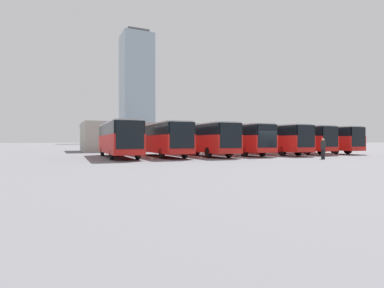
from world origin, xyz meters
The scene contains 17 objects.
ground_plane centered at (0.00, 0.00, 0.00)m, with size 600.00×600.00×0.00m, color slate.
bus_0 centered at (-13.01, -6.30, 1.83)m, with size 2.95×12.23×3.28m.
curb_divider_0 centered at (-10.84, -4.50, 0.07)m, with size 0.24×5.20×0.15m, color #9E9E99.
bus_1 centered at (-8.67, -6.39, 1.83)m, with size 2.95×12.23×3.28m.
curb_divider_1 centered at (-6.50, -4.59, 0.07)m, with size 0.24×5.20×0.15m, color #9E9E99.
bus_2 centered at (-4.34, -5.56, 1.83)m, with size 2.95×12.23×3.28m.
curb_divider_2 centered at (-2.17, -3.76, 0.07)m, with size 0.24×5.20×0.15m, color #9E9E99.
bus_3 centered at (0.00, -6.11, 1.83)m, with size 2.95×12.23×3.28m.
curb_divider_3 centered at (2.17, -4.31, 0.07)m, with size 0.24×5.20×0.15m, color #9E9E99.
bus_4 centered at (4.34, -5.62, 1.83)m, with size 2.95×12.23×3.28m.
curb_divider_4 centered at (6.50, -3.83, 0.07)m, with size 0.24×5.20×0.15m, color #9E9E99.
bus_5 centered at (8.67, -6.24, 1.83)m, with size 2.95×12.23×3.28m.
curb_divider_5 centered at (10.84, -4.45, 0.07)m, with size 0.24×5.20×0.15m, color #9E9E99.
bus_6 centered at (13.01, -6.22, 1.83)m, with size 2.95×12.23×3.28m.
pedestrian centered at (-2.74, 3.70, 0.97)m, with size 0.50×0.50×1.80m.
station_building centered at (0.00, -24.30, 2.21)m, with size 29.57×11.93×4.34m.
office_tower centered at (-29.96, -168.44, 35.65)m, with size 19.17×19.17×72.50m.
Camera 1 is at (18.52, 22.56, 1.56)m, focal length 28.00 mm.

